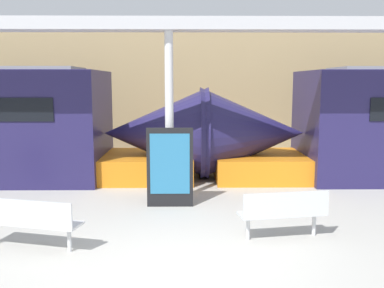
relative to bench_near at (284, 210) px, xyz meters
name	(u,v)px	position (x,y,z in m)	size (l,w,h in m)	color
ground_plane	(178,268)	(-1.86, -1.16, -0.53)	(60.00, 60.00, 0.00)	#B2AFA8
station_wall	(183,90)	(-1.86, 8.93, 1.97)	(56.00, 0.20, 5.00)	tan
bench_near	(284,210)	(0.00, 0.00, 0.00)	(1.62, 0.69, 0.89)	silver
bench_far	(27,219)	(-4.37, -0.43, 0.00)	(1.84, 0.87, 0.89)	silver
poster_board	(170,167)	(-2.09, 2.06, 0.37)	(1.03, 0.07, 1.78)	black
support_column_near	(169,119)	(-2.12, 2.42, 1.42)	(0.19, 0.19, 3.90)	silver
canopy_beam	(169,24)	(-2.12, 2.42, 3.51)	(28.00, 0.60, 0.28)	#B7B7BC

